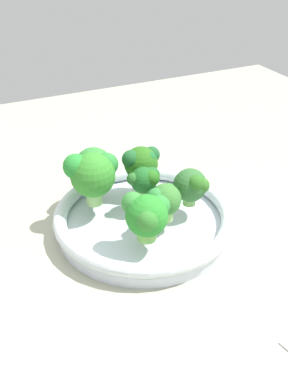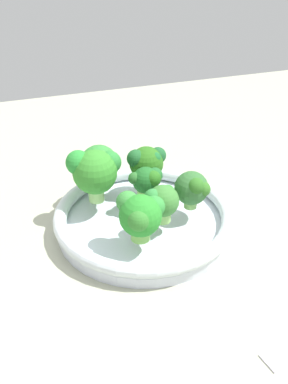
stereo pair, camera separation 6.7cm
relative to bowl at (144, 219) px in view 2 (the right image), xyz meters
The scene contains 9 objects.
ground_plane 5.67cm from the bowl, 139.65° to the left, with size 130.00×130.00×2.50cm, color #ABAF95.
bowl is the anchor object (origin of this frame).
broccoli_floret_0 8.79cm from the bowl, 164.71° to the left, with size 5.05×5.35×5.84cm.
broccoli_floret_1 9.26cm from the bowl, 111.85° to the right, with size 6.64×5.44×6.53cm.
broccoli_floret_2 10.56cm from the bowl, 38.94° to the right, with size 8.34×7.11×8.33cm.
broccoli_floret_3 9.08cm from the bowl, 67.50° to the left, with size 6.46×6.50×6.66cm.
broccoli_floret_4 11.35cm from the bowl, 61.71° to the right, with size 6.33×6.95×7.00cm.
broccoli_floret_5 6.42cm from the bowl, 113.50° to the left, with size 5.11×4.58×5.66cm.
broccoli_floret_6 5.77cm from the bowl, 118.94° to the right, with size 5.50×4.22×5.58cm.
Camera 2 is at (21.42, 50.50, 42.24)cm, focal length 42.79 mm.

